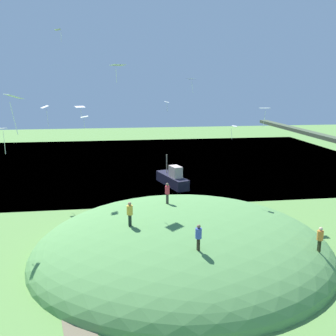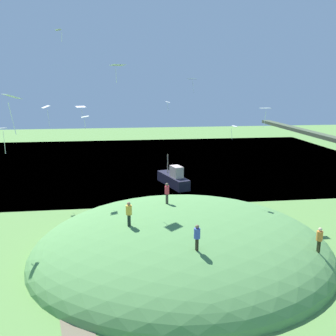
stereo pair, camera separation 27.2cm
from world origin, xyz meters
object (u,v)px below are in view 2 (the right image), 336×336
person_near_shore (320,237)px  kite_6 (46,108)px  kite_7 (85,117)px  kite_10 (12,98)px  kite_8 (59,30)px  kite_5 (118,66)px  person_with_child (129,211)px  kite_11 (1,130)px  kite_9 (81,107)px  kite_0 (265,109)px  boat_on_lake (174,179)px  kite_1 (168,102)px  person_on_hilltop (197,234)px  kite_2 (234,127)px  kite_4 (192,79)px  person_walking_path (167,191)px

person_near_shore → kite_6: 31.17m
kite_7 → kite_10: kite_10 is taller
kite_8 → kite_5: bearing=40.7°
person_with_child → kite_11: 11.54m
kite_9 → kite_10: 21.88m
kite_0 → kite_5: kite_5 is taller
boat_on_lake → person_with_child: bearing=-33.5°
person_with_child → kite_8: kite_8 is taller
boat_on_lake → kite_5: bearing=-40.3°
kite_11 → kite_6: bearing=177.1°
person_with_child → kite_1: (-20.98, 5.51, 6.65)m
kite_5 → kite_9: 11.89m
person_on_hilltop → kite_10: (1.56, -10.00, 8.57)m
boat_on_lake → kite_11: 25.89m
person_on_hilltop → kite_10: size_ratio=0.85×
person_with_child → kite_2: (-7.05, 9.82, 5.08)m
kite_5 → person_on_hilltop: bearing=25.5°
kite_11 → boat_on_lake: bearing=139.1°
kite_0 → kite_7: bearing=-103.9°
kite_4 → kite_5: size_ratio=1.14×
kite_0 → kite_4: kite_4 is taller
kite_9 → kite_2: bearing=57.6°
person_on_hilltop → kite_8: (-16.07, -10.07, 14.14)m
kite_0 → kite_10: kite_10 is taller
person_on_hilltop → kite_8: size_ratio=1.55×
person_walking_path → kite_5: size_ratio=1.22×
boat_on_lake → kite_10: 32.55m
kite_9 → kite_11: kite_9 is taller
kite_9 → person_walking_path: bearing=32.9°
kite_2 → kite_9: kite_9 is taller
kite_10 → person_with_child: bearing=133.6°
kite_11 → person_walking_path: bearing=90.5°
kite_1 → kite_2: (13.93, 4.30, -1.57)m
kite_11 → kite_7: bearing=153.1°
boat_on_lake → kite_5: size_ratio=4.88×
person_walking_path → kite_7: bearing=106.3°
person_with_child → kite_8: bearing=-120.1°
person_on_hilltop → kite_1: 25.96m
kite_0 → kite_10: size_ratio=0.93×
kite_4 → kite_11: kite_4 is taller
kite_2 → kite_10: (12.59, -15.64, 3.14)m
kite_10 → kite_5: bearing=154.9°
kite_7 → kite_8: size_ratio=1.20×
kite_1 → kite_7: 11.72m
person_with_child → boat_on_lake: bearing=-162.3°
person_on_hilltop → kite_10: kite_10 is taller
person_on_hilltop → kite_6: kite_6 is taller
boat_on_lake → kite_4: (3.47, 1.63, 12.98)m
kite_8 → kite_9: kite_8 is taller
kite_0 → kite_11: 24.00m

